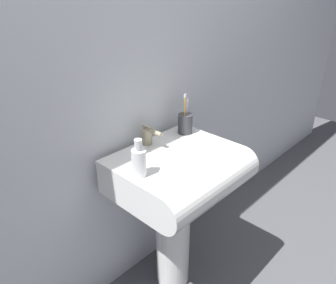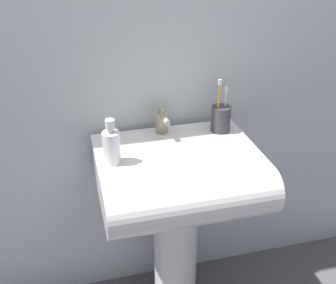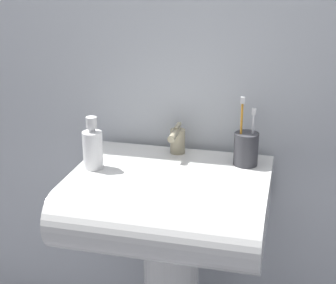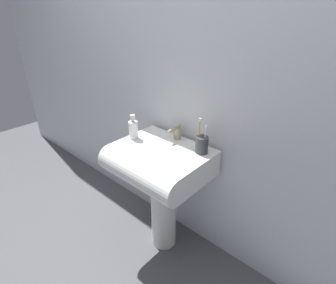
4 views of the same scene
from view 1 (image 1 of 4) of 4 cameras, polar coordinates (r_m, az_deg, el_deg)
ground_plane at (r=2.00m, az=0.80°, el=-22.44°), size 6.00×6.00×0.00m
wall_back at (r=1.53m, az=-5.91°, el=14.66°), size 5.00×0.05×2.40m
sink_pedestal at (r=1.78m, az=0.87°, el=-15.74°), size 0.18×0.18×0.63m
sink_basin at (r=1.51m, az=2.61°, el=-5.47°), size 0.58×0.48×0.17m
faucet at (r=1.56m, az=-3.43°, el=1.16°), size 0.05×0.12×0.10m
toothbrush_cup at (r=1.68m, az=3.02°, el=3.27°), size 0.07×0.07×0.22m
soap_bottle at (r=1.31m, az=-5.07°, el=-3.40°), size 0.06×0.06×0.16m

